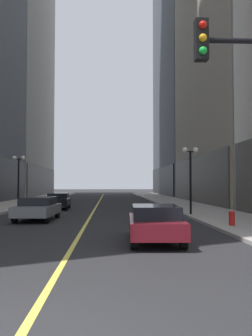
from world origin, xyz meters
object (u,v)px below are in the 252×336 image
street_lamp_left_far (19,170)px  fire_hydrant_right (232,220)px  street_lamp_right_mid (190,165)px  car_grey (38,208)px  car_black (58,200)px  car_maroon (155,222)px

street_lamp_left_far → fire_hydrant_right: street_lamp_left_far is taller
street_lamp_right_mid → fire_hydrant_right: size_ratio=5.54×
car_grey → fire_hydrant_right: car_grey is taller
car_black → street_lamp_left_far: size_ratio=0.95×
car_grey → street_lamp_left_far: size_ratio=1.02×
car_black → street_lamp_right_mid: size_ratio=0.95×
car_maroon → street_lamp_right_mid: size_ratio=1.00×
car_grey → car_black: (-0.11, 9.14, -0.00)m
car_grey → fire_hydrant_right: bearing=-23.9°
car_maroon → car_black: 18.21m
street_lamp_left_far → fire_hydrant_right: bearing=-46.9°
car_black → fire_hydrant_right: bearing=-53.8°
car_grey → car_black: size_ratio=1.07×
street_lamp_right_mid → car_maroon: bearing=-109.2°
car_grey → fire_hydrant_right: (9.76, -4.32, -0.32)m
car_grey → street_lamp_left_far: street_lamp_left_far is taller
car_maroon → car_grey: 9.92m
car_maroon → car_black: bearing=108.6°
fire_hydrant_right → street_lamp_right_mid: bearing=94.4°
car_grey → fire_hydrant_right: 10.68m
car_black → street_lamp_left_far: (-3.43, 0.75, 2.54)m
car_maroon → street_lamp_left_far: (-9.24, 18.01, 2.54)m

